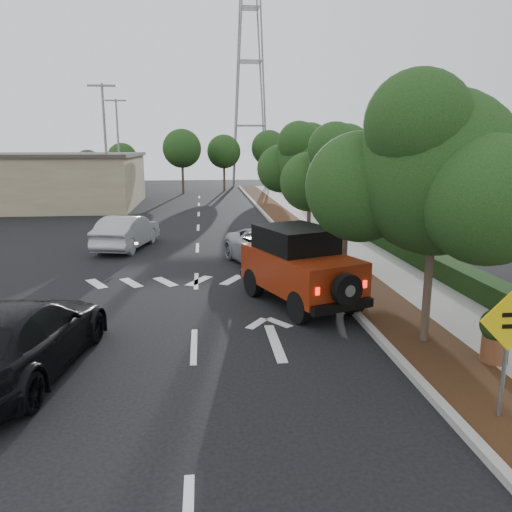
{
  "coord_description": "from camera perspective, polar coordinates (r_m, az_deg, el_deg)",
  "views": [
    {
      "loc": [
        0.28,
        -11.47,
        4.78
      ],
      "look_at": [
        1.84,
        3.0,
        1.54
      ],
      "focal_mm": 35.0,
      "sensor_mm": 36.0,
      "label": 1
    }
  ],
  "objects": [
    {
      "name": "street_tree_mid",
      "position": [
        19.34,
        10.01,
        -1.97
      ],
      "size": [
        3.2,
        3.2,
        5.32
      ],
      "primitive_type": null,
      "color": "black",
      "rests_on": "ground"
    },
    {
      "name": "transmission_tower",
      "position": [
        59.93,
        -0.67,
        7.96
      ],
      "size": [
        7.0,
        4.0,
        28.0
      ],
      "primitive_type": null,
      "color": "slate",
      "rests_on": "ground"
    },
    {
      "name": "street_tree_near",
      "position": [
        13.09,
        18.56,
        -9.57
      ],
      "size": [
        3.8,
        3.8,
        5.92
      ],
      "primitive_type": null,
      "color": "black",
      "rests_on": "ground"
    },
    {
      "name": "hedge",
      "position": [
        25.38,
        13.8,
        2.23
      ],
      "size": [
        0.8,
        70.0,
        0.8
      ],
      "primitive_type": "cube",
      "color": "black",
      "rests_on": "ground"
    },
    {
      "name": "planting_strip",
      "position": [
        24.52,
        6.48,
        1.36
      ],
      "size": [
        1.8,
        70.0,
        0.12
      ],
      "primitive_type": "cube",
      "color": "black",
      "rests_on": "ground"
    },
    {
      "name": "terracotta_planter",
      "position": [
        12.16,
        25.8,
        -7.64
      ],
      "size": [
        0.72,
        0.72,
        1.25
      ],
      "rotation": [
        0.0,
        0.0,
        0.11
      ],
      "color": "brown",
      "rests_on": "ground"
    },
    {
      "name": "sidewalk",
      "position": [
        25.0,
        10.74,
        1.43
      ],
      "size": [
        2.0,
        70.0,
        0.12
      ],
      "primitive_type": "cube",
      "color": "gray",
      "rests_on": "ground"
    },
    {
      "name": "light_pole_a",
      "position": [
        38.38,
        -16.35,
        4.88
      ],
      "size": [
        2.0,
        0.22,
        9.0
      ],
      "primitive_type": null,
      "color": "slate",
      "rests_on": "ground"
    },
    {
      "name": "silver_suv_ahead",
      "position": [
        19.81,
        1.85,
        0.82
      ],
      "size": [
        3.86,
        5.94,
        1.52
      ],
      "primitive_type": "imported",
      "rotation": [
        0.0,
        0.0,
        0.26
      ],
      "color": "#A5A8AD",
      "rests_on": "ground"
    },
    {
      "name": "parked_suv",
      "position": [
        37.99,
        -17.81,
        5.92
      ],
      "size": [
        4.89,
        2.56,
        1.59
      ],
      "primitive_type": "imported",
      "rotation": [
        0.0,
        0.0,
        1.72
      ],
      "color": "#989B9F",
      "rests_on": "ground"
    },
    {
      "name": "silver_sedan_oncoming",
      "position": [
        24.32,
        -14.54,
        2.68
      ],
      "size": [
        2.7,
        5.03,
        1.57
      ],
      "primitive_type": "imported",
      "rotation": [
        0.0,
        0.0,
        2.91
      ],
      "color": "#A1A3A9",
      "rests_on": "ground"
    },
    {
      "name": "curb",
      "position": [
        24.32,
        4.19,
        1.35
      ],
      "size": [
        0.2,
        70.0,
        0.15
      ],
      "primitive_type": "cube",
      "color": "#9E9B93",
      "rests_on": "ground"
    },
    {
      "name": "black_suv_oncoming",
      "position": [
        11.79,
        -25.42,
        -8.42
      ],
      "size": [
        3.04,
        5.84,
        1.62
      ],
      "primitive_type": "imported",
      "rotation": [
        0.0,
        0.0,
        3.0
      ],
      "color": "black",
      "rests_on": "ground"
    },
    {
      "name": "red_jeep",
      "position": [
        15.35,
        4.68,
        -1.01
      ],
      "size": [
        3.38,
        4.81,
        2.35
      ],
      "rotation": [
        0.0,
        0.0,
        0.36
      ],
      "color": "black",
      "rests_on": "ground"
    },
    {
      "name": "ground",
      "position": [
        12.43,
        -7.1,
        -10.19
      ],
      "size": [
        120.0,
        120.0,
        0.0
      ],
      "primitive_type": "plane",
      "color": "black",
      "rests_on": "ground"
    },
    {
      "name": "street_tree_far",
      "position": [
        25.49,
        6.0,
        1.66
      ],
      "size": [
        3.4,
        3.4,
        5.62
      ],
      "primitive_type": null,
      "color": "black",
      "rests_on": "ground"
    },
    {
      "name": "light_pole_b",
      "position": [
        50.3,
        -15.13,
        6.65
      ],
      "size": [
        2.0,
        0.22,
        9.0
      ],
      "primitive_type": null,
      "color": "slate",
      "rests_on": "ground"
    },
    {
      "name": "speed_hump_sign",
      "position": [
        9.57,
        26.9,
        -8.18
      ],
      "size": [
        1.1,
        0.09,
        2.33
      ],
      "rotation": [
        0.0,
        0.0,
        -0.01
      ],
      "color": "slate",
      "rests_on": "ground"
    }
  ]
}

